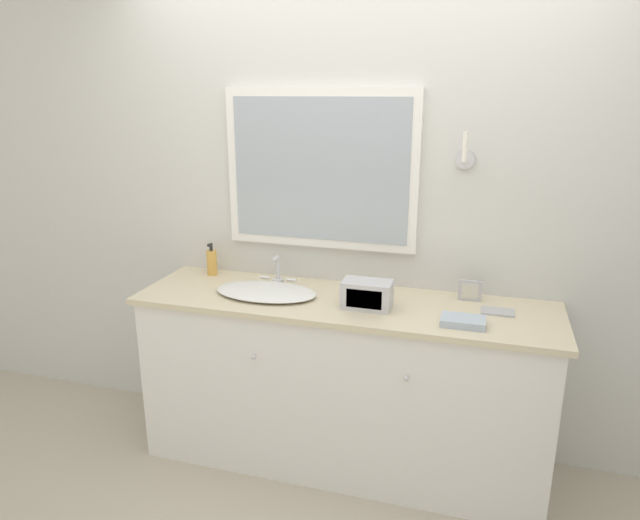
% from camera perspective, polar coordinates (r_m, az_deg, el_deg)
% --- Properties ---
extents(ground_plane, '(14.00, 14.00, 0.00)m').
position_cam_1_polar(ground_plane, '(3.03, 0.56, -22.44)').
color(ground_plane, '#B2A893').
extents(wall_back, '(8.00, 0.18, 2.55)m').
position_cam_1_polar(wall_back, '(3.02, 3.82, 4.61)').
color(wall_back, silver).
rests_on(wall_back, ground_plane).
extents(vanity_counter, '(2.09, 0.59, 0.91)m').
position_cam_1_polar(vanity_counter, '(3.02, 2.22, -12.18)').
color(vanity_counter, white).
rests_on(vanity_counter, ground_plane).
extents(sink_basin, '(0.53, 0.36, 0.16)m').
position_cam_1_polar(sink_basin, '(2.91, -5.37, -3.09)').
color(sink_basin, white).
rests_on(sink_basin, vanity_counter).
extents(soap_bottle, '(0.06, 0.06, 0.18)m').
position_cam_1_polar(soap_bottle, '(3.25, -10.77, -0.19)').
color(soap_bottle, gold).
rests_on(soap_bottle, vanity_counter).
extents(appliance_box, '(0.23, 0.14, 0.13)m').
position_cam_1_polar(appliance_box, '(2.72, 4.71, -3.47)').
color(appliance_box, '#BCBCC1').
rests_on(appliance_box, vanity_counter).
extents(picture_frame, '(0.11, 0.01, 0.11)m').
position_cam_1_polar(picture_frame, '(2.90, 14.77, -3.00)').
color(picture_frame, '#B2B2B7').
rests_on(picture_frame, vanity_counter).
extents(hand_towel_near_sink, '(0.19, 0.13, 0.03)m').
position_cam_1_polar(hand_towel_near_sink, '(2.61, 14.11, -5.97)').
color(hand_towel_near_sink, '#A8B7C6').
rests_on(hand_towel_near_sink, vanity_counter).
extents(metal_tray, '(0.15, 0.10, 0.01)m').
position_cam_1_polar(metal_tray, '(2.80, 17.33, -4.96)').
color(metal_tray, '#ADADB2').
rests_on(metal_tray, vanity_counter).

